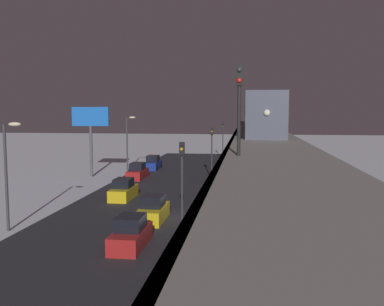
% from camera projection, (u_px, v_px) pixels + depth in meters
% --- Properties ---
extents(ground_plane, '(240.00, 240.00, 0.00)m').
position_uv_depth(ground_plane, '(188.00, 219.00, 33.10)').
color(ground_plane, silver).
extents(avenue_asphalt, '(11.00, 100.39, 0.01)m').
position_uv_depth(avenue_asphalt, '(117.00, 216.00, 33.84)').
color(avenue_asphalt, '#28282D').
rests_on(avenue_asphalt, ground_plane).
extents(elevated_railway, '(5.00, 100.39, 6.42)m').
position_uv_depth(elevated_railway, '(263.00, 149.00, 31.82)').
color(elevated_railway, gray).
rests_on(elevated_railway, ground_plane).
extents(subway_train, '(2.94, 74.07, 3.40)m').
position_uv_depth(subway_train, '(256.00, 112.00, 64.99)').
color(subway_train, '#4C5160').
rests_on(subway_train, elevated_railway).
extents(rail_signal, '(0.36, 0.41, 4.00)m').
position_uv_depth(rail_signal, '(239.00, 94.00, 18.60)').
color(rail_signal, black).
rests_on(rail_signal, elevated_railway).
extents(sedan_blue, '(1.91, 4.50, 1.97)m').
position_uv_depth(sedan_blue, '(153.00, 164.00, 61.31)').
color(sedan_blue, navy).
rests_on(sedan_blue, ground_plane).
extents(sedan_yellow, '(1.80, 4.31, 1.97)m').
position_uv_depth(sedan_yellow, '(153.00, 210.00, 32.41)').
color(sedan_yellow, gold).
rests_on(sedan_yellow, ground_plane).
extents(sedan_yellow_2, '(1.80, 4.38, 1.97)m').
position_uv_depth(sedan_yellow_2, '(123.00, 191.00, 40.47)').
color(sedan_yellow_2, gold).
rests_on(sedan_yellow_2, ground_plane).
extents(sedan_red, '(1.80, 4.72, 1.97)m').
position_uv_depth(sedan_red, '(138.00, 172.00, 52.66)').
color(sedan_red, '#A51E1E').
rests_on(sedan_red, ground_plane).
extents(sedan_red_2, '(1.80, 4.37, 1.97)m').
position_uv_depth(sedan_red_2, '(131.00, 234.00, 26.15)').
color(sedan_red_2, '#A51E1E').
rests_on(sedan_red_2, ground_plane).
extents(traffic_light_near, '(0.32, 0.44, 6.40)m').
position_uv_depth(traffic_light_near, '(182.00, 176.00, 27.51)').
color(traffic_light_near, '#2D2D2D').
rests_on(traffic_light_near, ground_plane).
extents(traffic_light_mid, '(0.32, 0.44, 6.40)m').
position_uv_depth(traffic_light_mid, '(212.00, 146.00, 50.92)').
color(traffic_light_mid, '#2D2D2D').
rests_on(traffic_light_mid, ground_plane).
extents(traffic_light_far, '(0.32, 0.44, 6.40)m').
position_uv_depth(traffic_light_far, '(223.00, 135.00, 74.34)').
color(traffic_light_far, '#2D2D2D').
rests_on(traffic_light_far, ground_plane).
extents(commercial_billboard, '(4.80, 0.36, 8.90)m').
position_uv_depth(commercial_billboard, '(91.00, 123.00, 53.53)').
color(commercial_billboard, '#4C4C51').
rests_on(commercial_billboard, ground_plane).
extents(street_lamp_near, '(1.35, 0.44, 7.65)m').
position_uv_depth(street_lamp_near, '(9.00, 163.00, 29.21)').
color(street_lamp_near, '#38383D').
rests_on(street_lamp_near, ground_plane).
extents(street_lamp_far, '(1.35, 0.44, 7.65)m').
position_uv_depth(street_lamp_far, '(129.00, 137.00, 58.81)').
color(street_lamp_far, '#38383D').
rests_on(street_lamp_far, ground_plane).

